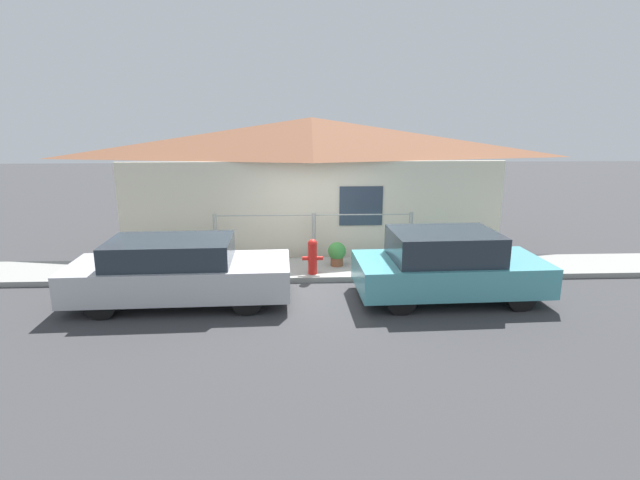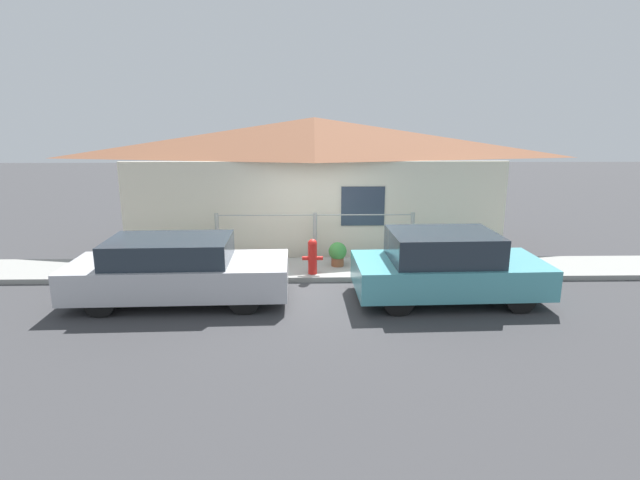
{
  "view_description": "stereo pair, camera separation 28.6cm",
  "coord_description": "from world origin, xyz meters",
  "px_view_note": "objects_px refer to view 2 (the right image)",
  "views": [
    {
      "loc": [
        -0.42,
        -10.48,
        3.57
      ],
      "look_at": [
        0.1,
        0.3,
        0.9
      ],
      "focal_mm": 28.0,
      "sensor_mm": 36.0,
      "label": 1
    },
    {
      "loc": [
        -0.14,
        -10.49,
        3.57
      ],
      "look_at": [
        0.1,
        0.3,
        0.9
      ],
      "focal_mm": 28.0,
      "sensor_mm": 36.0,
      "label": 2
    }
  ],
  "objects_px": {
    "fire_hydrant": "(313,256)",
    "potted_plant_by_fence": "(184,252)",
    "car_right": "(446,267)",
    "potted_plant_near_hydrant": "(338,253)",
    "car_left": "(178,270)"
  },
  "relations": [
    {
      "from": "potted_plant_near_hydrant",
      "to": "car_left",
      "type": "bearing_deg",
      "value": -148.99
    },
    {
      "from": "car_right",
      "to": "fire_hydrant",
      "type": "distance_m",
      "value": 2.98
    },
    {
      "from": "car_right",
      "to": "potted_plant_near_hydrant",
      "type": "bearing_deg",
      "value": 134.56
    },
    {
      "from": "car_left",
      "to": "fire_hydrant",
      "type": "xyz_separation_m",
      "value": [
        2.66,
        1.36,
        -0.11
      ]
    },
    {
      "from": "car_right",
      "to": "potted_plant_near_hydrant",
      "type": "relative_size",
      "value": 6.57
    },
    {
      "from": "car_left",
      "to": "fire_hydrant",
      "type": "distance_m",
      "value": 2.99
    },
    {
      "from": "car_right",
      "to": "potted_plant_near_hydrant",
      "type": "xyz_separation_m",
      "value": [
        -2.05,
        1.96,
        -0.25
      ]
    },
    {
      "from": "car_right",
      "to": "car_left",
      "type": "bearing_deg",
      "value": 178.23
    },
    {
      "from": "car_left",
      "to": "potted_plant_by_fence",
      "type": "distance_m",
      "value": 2.0
    },
    {
      "from": "car_right",
      "to": "fire_hydrant",
      "type": "height_order",
      "value": "car_right"
    },
    {
      "from": "potted_plant_near_hydrant",
      "to": "potted_plant_by_fence",
      "type": "xyz_separation_m",
      "value": [
        -3.61,
        -0.0,
        0.05
      ]
    },
    {
      "from": "fire_hydrant",
      "to": "potted_plant_near_hydrant",
      "type": "bearing_deg",
      "value": 44.99
    },
    {
      "from": "potted_plant_by_fence",
      "to": "fire_hydrant",
      "type": "bearing_deg",
      "value": -11.2
    },
    {
      "from": "fire_hydrant",
      "to": "potted_plant_by_fence",
      "type": "distance_m",
      "value": 3.07
    },
    {
      "from": "fire_hydrant",
      "to": "car_left",
      "type": "bearing_deg",
      "value": -152.9
    }
  ]
}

